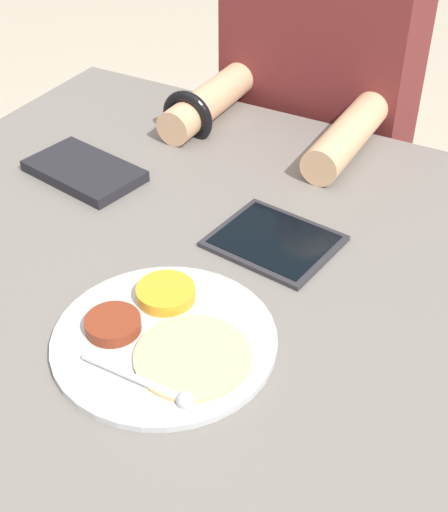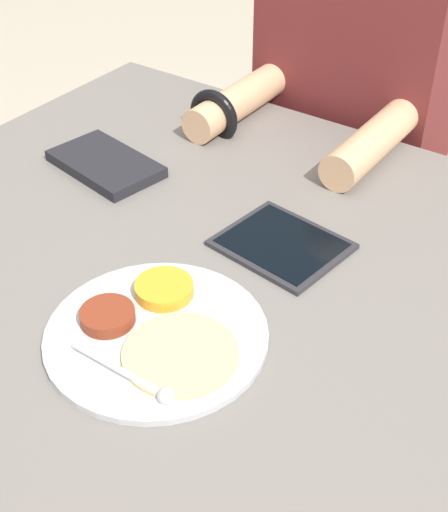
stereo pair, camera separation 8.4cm
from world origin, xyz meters
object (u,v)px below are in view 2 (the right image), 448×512
at_px(thali_tray, 155,331).
at_px(red_notebook, 106,165).
at_px(tablet_device, 282,244).
at_px(person_diner, 344,164).

height_order(thali_tray, red_notebook, thali_tray).
height_order(thali_tray, tablet_device, thali_tray).
distance_m(thali_tray, red_notebook, 0.46).
height_order(thali_tray, person_diner, person_diner).
distance_m(thali_tray, person_diner, 0.85).
relative_size(thali_tray, tablet_device, 1.48).
relative_size(tablet_device, person_diner, 0.17).
distance_m(tablet_device, person_diner, 0.60).
distance_m(thali_tray, tablet_device, 0.27).
bearing_deg(person_diner, thali_tray, -81.34).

